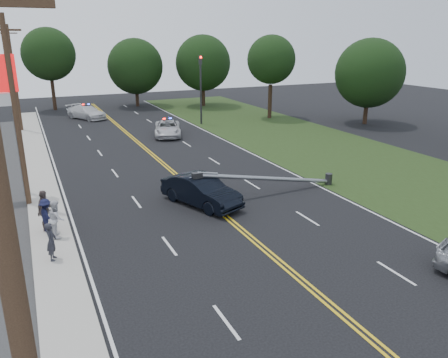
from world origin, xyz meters
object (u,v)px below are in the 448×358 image
utility_pole_far (15,79)px  emergency_b (87,112)px  bystander_d (44,211)px  fallen_streetlight (276,178)px  utility_pole_mid (16,114)px  emergency_a (168,128)px  crashed_sedan (201,191)px  bystander_c (46,215)px  traffic_signal (201,84)px  bystander_b (56,219)px  bystander_a (51,241)px

utility_pole_far → emergency_b: 9.17m
bystander_d → fallen_streetlight: bearing=-62.1°
utility_pole_mid → bystander_d: 5.81m
utility_pole_mid → emergency_a: utility_pole_mid is taller
crashed_sedan → bystander_c: size_ratio=3.06×
utility_pole_mid → emergency_b: 27.52m
traffic_signal → bystander_b: traffic_signal is taller
fallen_streetlight → bystander_d: bearing=-179.2°
emergency_b → bystander_d: 31.11m
crashed_sedan → emergency_b: (-1.83, 30.21, -0.06)m
emergency_b → bystander_c: bystander_c is taller
utility_pole_far → bystander_c: 26.71m
utility_pole_mid → bystander_d: size_ratio=5.04×
crashed_sedan → emergency_b: 30.26m
bystander_a → bystander_d: bearing=16.2°
utility_pole_far → bystander_b: utility_pole_far is taller
emergency_a → bystander_c: size_ratio=3.11×
bystander_c → fallen_streetlight: bearing=-110.5°
crashed_sedan → bystander_b: size_ratio=2.82×
utility_pole_mid → bystander_b: (1.10, -5.15, -4.08)m
fallen_streetlight → bystander_d: size_ratio=4.71×
fallen_streetlight → bystander_b: fallen_streetlight is taller
bystander_d → bystander_c: bearing=-136.8°
crashed_sedan → bystander_d: bearing=160.2°
crashed_sedan → fallen_streetlight: bearing=-22.9°
bystander_d → utility_pole_far: bearing=28.5°
traffic_signal → bystander_b: bearing=-125.3°
emergency_a → bystander_c: 21.67m
traffic_signal → fallen_streetlight: 22.62m
emergency_a → bystander_d: bearing=-106.0°
utility_pole_far → bystander_a: utility_pole_far is taller
fallen_streetlight → bystander_a: 13.11m
fallen_streetlight → crashed_sedan: size_ratio=1.88×
crashed_sedan → bystander_a: 8.69m
utility_pole_far → emergency_a: bearing=-33.2°
utility_pole_mid → fallen_streetlight: bearing=-16.6°
emergency_b → bystander_a: bystander_a is taller
traffic_signal → utility_pole_far: bearing=167.1°
traffic_signal → bystander_a: traffic_signal is taller
bystander_a → bystander_b: bystander_b is taller
traffic_signal → utility_pole_mid: bearing=-134.2°
bystander_c → bystander_a: bearing=157.9°
emergency_b → utility_pole_mid: bearing=-133.4°
traffic_signal → bystander_a: bearing=-123.5°
traffic_signal → crashed_sedan: (-8.82, -21.90, -3.39)m
fallen_streetlight → bystander_b: (-12.29, -1.15, 0.08)m
fallen_streetlight → bystander_c: 12.68m
fallen_streetlight → crashed_sedan: bearing=178.9°
emergency_b → bystander_b: 31.97m
fallen_streetlight → utility_pole_mid: bearing=163.4°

